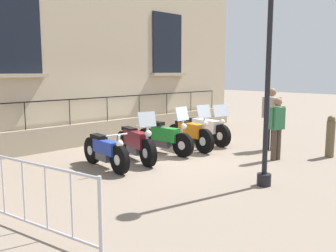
% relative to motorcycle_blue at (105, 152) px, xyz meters
% --- Properties ---
extents(ground_plane, '(60.00, 60.00, 0.00)m').
position_rel_motorcycle_blue_xyz_m(ground_plane, '(-0.15, 2.01, -0.40)').
color(ground_plane, gray).
extents(building_facade, '(0.82, 12.79, 6.24)m').
position_rel_motorcycle_blue_xyz_m(building_facade, '(-3.06, 2.01, 2.62)').
color(building_facade, tan).
rests_on(building_facade, ground_plane).
extents(motorcycle_blue, '(1.94, 0.56, 0.89)m').
position_rel_motorcycle_blue_xyz_m(motorcycle_blue, '(0.00, 0.00, 0.00)').
color(motorcycle_blue, black).
rests_on(motorcycle_blue, ground_plane).
extents(motorcycle_maroon, '(2.06, 0.77, 1.31)m').
position_rel_motorcycle_blue_xyz_m(motorcycle_maroon, '(-0.09, 1.00, 0.04)').
color(motorcycle_maroon, black).
rests_on(motorcycle_maroon, ground_plane).
extents(motorcycle_green, '(2.00, 0.57, 1.33)m').
position_rel_motorcycle_blue_xyz_m(motorcycle_green, '(-0.13, 2.08, 0.04)').
color(motorcycle_green, black).
rests_on(motorcycle_green, ground_plane).
extents(motorcycle_orange, '(1.95, 0.62, 1.34)m').
position_rel_motorcycle_blue_xyz_m(motorcycle_orange, '(0.01, 2.97, 0.05)').
color(motorcycle_orange, black).
rests_on(motorcycle_orange, ground_plane).
extents(motorcycle_white, '(2.13, 0.79, 1.27)m').
position_rel_motorcycle_blue_xyz_m(motorcycle_white, '(-0.26, 4.01, 0.06)').
color(motorcycle_white, black).
rests_on(motorcycle_white, ground_plane).
extents(lamppost, '(0.34, 0.34, 4.30)m').
position_rel_motorcycle_blue_xyz_m(lamppost, '(3.32, 1.44, 2.10)').
color(lamppost, black).
rests_on(lamppost, ground_plane).
extents(crowd_barrier, '(2.49, 0.50, 1.05)m').
position_rel_motorcycle_blue_xyz_m(crowd_barrier, '(2.26, -2.80, 0.17)').
color(crowd_barrier, '#B7B7BF').
rests_on(crowd_barrier, ground_plane).
extents(bollard, '(0.22, 0.22, 1.11)m').
position_rel_motorcycle_blue_xyz_m(bollard, '(3.25, 4.87, 0.16)').
color(bollard, brown).
rests_on(bollard, ground_plane).
extents(pedestrian_standing, '(0.29, 0.52, 1.60)m').
position_rel_motorcycle_blue_xyz_m(pedestrian_standing, '(2.40, 3.57, 0.50)').
color(pedestrian_standing, '#47382D').
rests_on(pedestrian_standing, ground_plane).
extents(pedestrian_walking, '(0.48, 0.36, 1.78)m').
position_rel_motorcycle_blue_xyz_m(pedestrian_walking, '(1.67, 4.59, 0.62)').
color(pedestrian_walking, black).
rests_on(pedestrian_walking, ground_plane).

